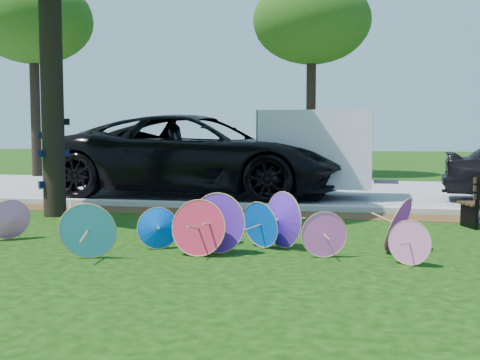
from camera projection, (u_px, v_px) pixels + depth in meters
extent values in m
plane|color=black|center=(174.00, 258.00, 8.07)|extent=(90.00, 90.00, 0.00)
cube|color=#472D16|center=(241.00, 213.00, 12.47)|extent=(90.00, 1.00, 0.01)
cube|color=#B7B5AD|center=(247.00, 206.00, 13.15)|extent=(90.00, 0.30, 0.12)
cube|color=gray|center=(274.00, 190.00, 17.20)|extent=(90.00, 8.00, 0.01)
cylinder|color=black|center=(51.00, 67.00, 11.84)|extent=(0.44, 0.44, 5.92)
cone|color=#D92444|center=(200.00, 227.00, 8.23)|extent=(0.81, 0.34, 0.79)
cone|color=#46A2E1|center=(220.00, 227.00, 9.01)|extent=(0.31, 0.54, 0.52)
cone|color=pink|center=(70.00, 223.00, 8.85)|extent=(0.54, 0.71, 0.71)
cone|color=#D52AA8|center=(402.00, 223.00, 8.41)|extent=(0.65, 0.91, 0.81)
cone|color=#FF5BCB|center=(324.00, 234.00, 8.09)|extent=(0.64, 0.27, 0.63)
cone|color=#5723BE|center=(219.00, 222.00, 8.41)|extent=(0.88, 0.39, 0.86)
cone|color=blue|center=(158.00, 228.00, 8.63)|extent=(0.62, 0.43, 0.62)
cone|color=pink|center=(411.00, 242.00, 7.63)|extent=(0.57, 0.36, 0.59)
cone|color=blue|center=(263.00, 224.00, 8.75)|extent=(0.68, 0.54, 0.70)
cone|color=#5723BE|center=(280.00, 220.00, 8.69)|extent=(0.69, 0.68, 0.83)
cone|color=#46A2E1|center=(89.00, 230.00, 7.99)|extent=(0.82, 0.41, 0.79)
cone|color=pink|center=(10.00, 219.00, 9.37)|extent=(0.61, 0.65, 0.66)
imported|color=black|center=(199.00, 155.00, 15.80)|extent=(7.80, 3.89, 2.12)
cube|color=silver|center=(317.00, 149.00, 15.22)|extent=(2.77, 1.79, 2.51)
cylinder|color=black|center=(35.00, 110.00, 22.51)|extent=(0.36, 0.36, 5.00)
ellipsoid|color=#13360C|center=(33.00, 20.00, 22.24)|extent=(4.40, 4.40, 3.20)
cylinder|color=black|center=(311.00, 110.00, 22.66)|extent=(0.36, 0.36, 5.00)
ellipsoid|color=#13360C|center=(312.00, 21.00, 22.39)|extent=(4.40, 4.40, 3.20)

